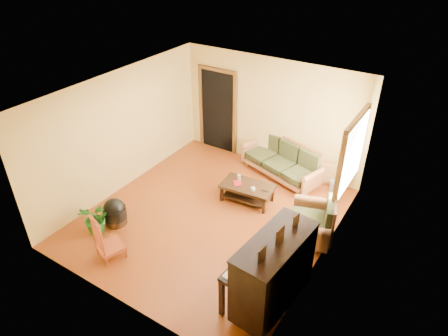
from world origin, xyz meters
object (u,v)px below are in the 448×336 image
Objects in this scene: sofa at (281,160)px; armchair at (311,218)px; ceramic_crock at (334,186)px; footstool at (115,214)px; potted_plant at (96,219)px; red_chair at (109,237)px; piano at (273,273)px; coffee_table at (247,193)px.

armchair reaches higher than sofa.
armchair reaches higher than ceramic_crock.
potted_plant is (-0.10, -0.37, 0.11)m from footstool.
red_chair is at bearing -24.80° from potted_plant.
sofa reaches higher than potted_plant.
piano reaches higher than sofa.
potted_plant reaches higher than coffee_table.
potted_plant is at bearing -128.44° from coffee_table.
piano reaches higher than red_chair.
ceramic_crock is at bearing 48.33° from potted_plant.
red_chair is at bearing -49.12° from footstool.
piano is 3.29× the size of footstool.
footstool is (-3.36, -1.61, -0.26)m from armchair.
ceramic_crock is at bearing 21.49° from sofa.
piano is (0.08, -1.73, 0.17)m from armchair.
piano is 3.56m from potted_plant.
potted_plant reaches higher than ceramic_crock.
coffee_table is at bearing 48.25° from footstool.
potted_plant is at bearing -101.84° from sofa.
piano is at bearing -48.86° from sofa.
ceramic_crock is (2.62, 4.06, -0.33)m from red_chair.
piano reaches higher than armchair.
coffee_table is at bearing 147.72° from armchair.
footstool is at bearing -176.47° from piano.
ceramic_crock is at bearing 98.98° from piano.
sofa is at bearing 60.48° from potted_plant.
footstool is 1.79× the size of ceramic_crock.
footstool is (-3.44, 0.11, -0.43)m from piano.
sofa is 1.33× the size of piano.
sofa reaches higher than coffee_table.
armchair is (1.39, -1.66, 0.05)m from sofa.
sofa is 4.20m from red_chair.
piano is 1.61× the size of red_chair.
coffee_table is at bearing 132.90° from piano.
sofa is 7.87× the size of ceramic_crock.
armchair is (1.55, -0.41, 0.27)m from coffee_table.
armchair is at bearing 25.67° from footstool.
piano is 2.90m from red_chair.
sofa is 2.17m from armchair.
sofa is at bearing 82.48° from coffee_table.
coffee_table is 4.39× the size of ceramic_crock.
sofa is 1.28m from coffee_table.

